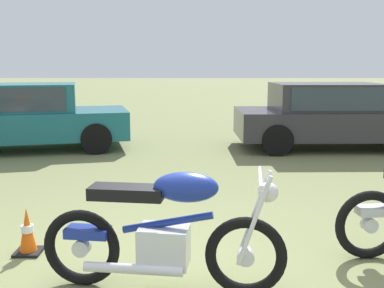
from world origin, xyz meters
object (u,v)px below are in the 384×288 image
(car_teal, at_px, (25,113))
(traffic_cone, at_px, (28,233))
(car_charcoal, at_px, (330,112))
(motorcycle_blue, at_px, (165,233))

(car_teal, xyz_separation_m, traffic_cone, (2.00, -5.61, -0.59))
(car_teal, distance_m, traffic_cone, 5.99)
(car_charcoal, bearing_deg, traffic_cone, -129.51)
(car_teal, height_order, traffic_cone, car_teal)
(car_charcoal, relative_size, traffic_cone, 9.11)
(motorcycle_blue, bearing_deg, car_charcoal, 71.17)
(car_charcoal, height_order, traffic_cone, car_charcoal)
(car_teal, relative_size, car_charcoal, 1.07)
(car_teal, bearing_deg, traffic_cone, -84.09)
(motorcycle_blue, distance_m, traffic_cone, 1.60)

